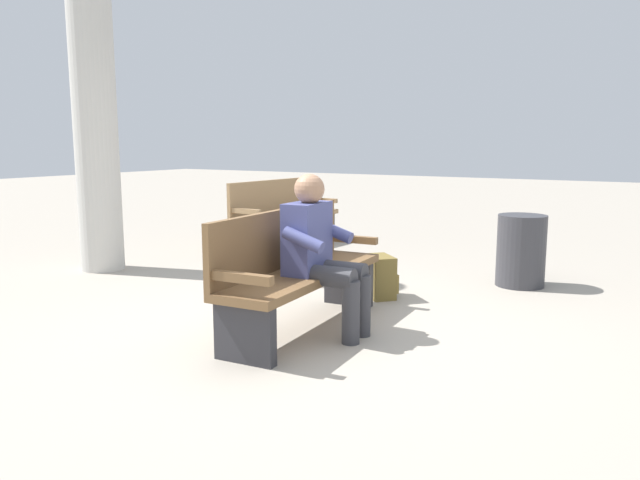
# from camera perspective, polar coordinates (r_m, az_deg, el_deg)

# --- Properties ---
(ground_plane) EXTENTS (40.00, 40.00, 0.00)m
(ground_plane) POSITION_cam_1_polar(r_m,az_deg,el_deg) (4.70, -1.45, -8.27)
(ground_plane) COLOR #A89E8E
(bench_near) EXTENTS (1.83, 0.60, 0.90)m
(bench_near) POSITION_cam_1_polar(r_m,az_deg,el_deg) (4.62, -2.24, -2.70)
(bench_near) COLOR brown
(bench_near) RESTS_ON ground
(person_seated) EXTENTS (0.59, 0.59, 1.18)m
(person_seated) POSITION_cam_1_polar(r_m,az_deg,el_deg) (4.44, 0.06, -0.96)
(person_seated) COLOR #474C84
(person_seated) RESTS_ON ground
(backpack) EXTENTS (0.38, 0.38, 0.38)m
(backpack) POSITION_cam_1_polar(r_m,az_deg,el_deg) (5.61, 5.65, -3.44)
(backpack) COLOR brown
(backpack) RESTS_ON ground
(bench_far) EXTENTS (1.82, 0.58, 0.90)m
(bench_far) POSITION_cam_1_polar(r_m,az_deg,el_deg) (8.22, -3.49, 2.52)
(bench_far) COLOR #9E7A51
(bench_far) RESTS_ON ground
(support_pillar) EXTENTS (0.46, 0.46, 4.10)m
(support_pillar) POSITION_cam_1_polar(r_m,az_deg,el_deg) (7.14, -20.38, 13.77)
(support_pillar) COLOR beige
(support_pillar) RESTS_ON ground
(trash_bin) EXTENTS (0.47, 0.47, 0.70)m
(trash_bin) POSITION_cam_1_polar(r_m,az_deg,el_deg) (6.31, 18.20, -0.94)
(trash_bin) COLOR #38383D
(trash_bin) RESTS_ON ground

